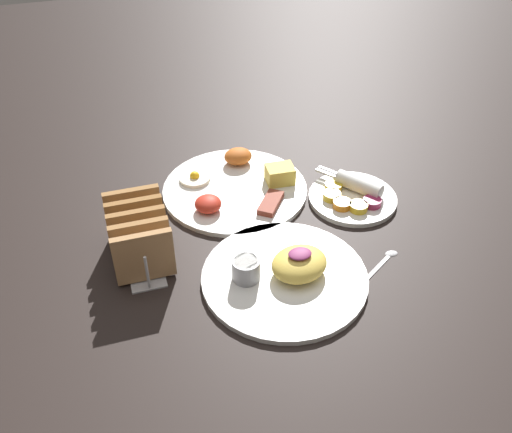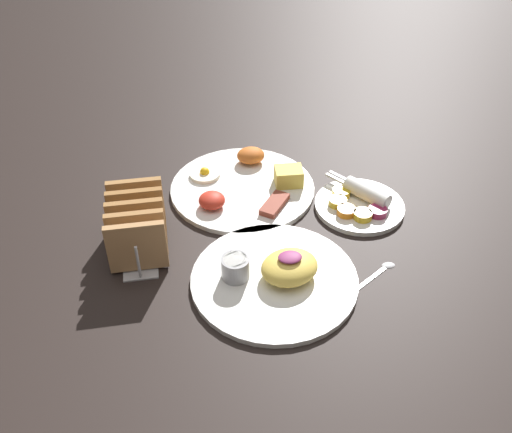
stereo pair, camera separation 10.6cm
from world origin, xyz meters
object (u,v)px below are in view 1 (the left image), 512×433
plate_condiments (353,196)px  toast_rack (139,235)px  plate_breakfast (238,186)px  plate_foreground (285,273)px

plate_condiments → toast_rack: toast_rack is taller
plate_breakfast → toast_rack: size_ratio=1.64×
plate_breakfast → toast_rack: bearing=-146.7°
plate_condiments → plate_foreground: 0.27m
plate_breakfast → toast_rack: 0.26m
plate_breakfast → plate_foreground: (0.01, -0.27, 0.00)m
plate_foreground → plate_condiments: bearing=40.2°
toast_rack → plate_breakfast: bearing=33.3°
plate_breakfast → plate_condiments: plate_breakfast is taller
plate_breakfast → toast_rack: (-0.22, -0.14, 0.04)m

